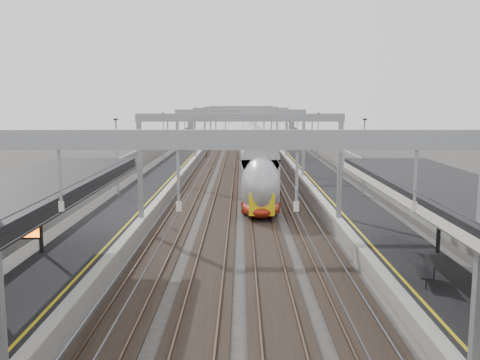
{
  "coord_description": "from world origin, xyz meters",
  "views": [
    {
      "loc": [
        0.1,
        -11.37,
        8.27
      ],
      "look_at": [
        0.0,
        24.69,
        3.04
      ],
      "focal_mm": 40.0,
      "sensor_mm": 36.0,
      "label": 1
    }
  ],
  "objects_px": {
    "overbridge": "(241,117)",
    "train": "(254,157)",
    "bench": "(426,269)",
    "signal_green": "(206,142)"
  },
  "relations": [
    {
      "from": "train",
      "to": "overbridge",
      "type": "bearing_deg",
      "value": 91.67
    },
    {
      "from": "overbridge",
      "to": "signal_green",
      "type": "bearing_deg",
      "value": -99.54
    },
    {
      "from": "overbridge",
      "to": "signal_green",
      "type": "relative_size",
      "value": 6.33
    },
    {
      "from": "train",
      "to": "signal_green",
      "type": "xyz_separation_m",
      "value": [
        -6.7,
        20.56,
        0.24
      ]
    },
    {
      "from": "overbridge",
      "to": "signal_green",
      "type": "xyz_separation_m",
      "value": [
        -5.2,
        -30.94,
        -2.89
      ]
    },
    {
      "from": "bench",
      "to": "overbridge",
      "type": "bearing_deg",
      "value": 94.8
    },
    {
      "from": "train",
      "to": "bench",
      "type": "distance_m",
      "value": 39.45
    },
    {
      "from": "bench",
      "to": "signal_green",
      "type": "distance_m",
      "value": 60.89
    },
    {
      "from": "bench",
      "to": "signal_green",
      "type": "bearing_deg",
      "value": 102.13
    },
    {
      "from": "overbridge",
      "to": "train",
      "type": "height_order",
      "value": "overbridge"
    }
  ]
}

